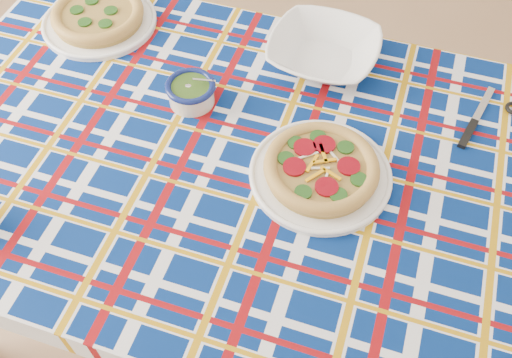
# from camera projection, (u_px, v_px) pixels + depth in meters

# --- Properties ---
(floor) EXTENTS (4.00, 4.00, 0.00)m
(floor) POSITION_uv_depth(u_px,v_px,m) (224.00, 210.00, 1.96)
(floor) COLOR #8C6748
(floor) RESTS_ON ground
(dining_table) EXTENTS (1.64, 1.21, 0.69)m
(dining_table) POSITION_uv_depth(u_px,v_px,m) (244.00, 176.00, 1.27)
(dining_table) COLOR brown
(dining_table) RESTS_ON floor
(tablecloth) EXTENTS (1.67, 1.24, 0.10)m
(tablecloth) POSITION_uv_depth(u_px,v_px,m) (243.00, 170.00, 1.25)
(tablecloth) COLOR navy
(tablecloth) RESTS_ON dining_table
(main_focaccia_plate) EXTENTS (0.32, 0.32, 0.06)m
(main_focaccia_plate) POSITION_uv_depth(u_px,v_px,m) (321.00, 168.00, 1.15)
(main_focaccia_plate) COLOR olive
(main_focaccia_plate) RESTS_ON tablecloth
(pesto_bowl) EXTENTS (0.14, 0.14, 0.07)m
(pesto_bowl) POSITION_uv_depth(u_px,v_px,m) (191.00, 91.00, 1.28)
(pesto_bowl) COLOR #213C10
(pesto_bowl) RESTS_ON tablecloth
(serving_bowl) EXTENTS (0.32, 0.32, 0.06)m
(serving_bowl) POSITION_uv_depth(u_px,v_px,m) (324.00, 52.00, 1.36)
(serving_bowl) COLOR white
(serving_bowl) RESTS_ON tablecloth
(second_focaccia_plate) EXTENTS (0.39, 0.39, 0.05)m
(second_focaccia_plate) POSITION_uv_depth(u_px,v_px,m) (98.00, 15.00, 1.45)
(second_focaccia_plate) COLOR olive
(second_focaccia_plate) RESTS_ON tablecloth
(table_knife) EXTENTS (0.11, 0.21, 0.01)m
(table_knife) POSITION_uv_depth(u_px,v_px,m) (483.00, 106.00, 1.29)
(table_knife) COLOR silver
(table_knife) RESTS_ON tablecloth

